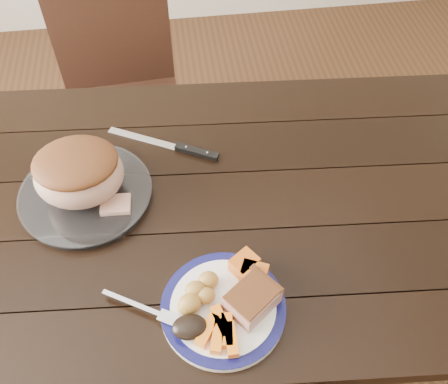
{
  "coord_description": "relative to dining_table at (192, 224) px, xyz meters",
  "views": [
    {
      "loc": [
        -0.02,
        -0.75,
        1.72
      ],
      "look_at": [
        0.08,
        -0.02,
        0.8
      ],
      "focal_mm": 40.0,
      "sensor_mm": 36.0,
      "label": 1
    }
  ],
  "objects": [
    {
      "name": "ground",
      "position": [
        0.0,
        0.0,
        -0.66
      ],
      "size": [
        4.0,
        4.0,
        0.0
      ],
      "primitive_type": "plane",
      "color": "#472B16",
      "rests_on": "ground"
    },
    {
      "name": "dining_table",
      "position": [
        0.0,
        0.0,
        0.0
      ],
      "size": [
        1.66,
        1.02,
        0.75
      ],
      "rotation": [
        0.0,
        0.0,
        -0.08
      ],
      "color": "black",
      "rests_on": "ground"
    },
    {
      "name": "chair_far",
      "position": [
        -0.2,
        0.74,
        -0.13
      ],
      "size": [
        0.45,
        0.46,
        0.93
      ],
      "rotation": [
        0.0,
        0.0,
        3.21
      ],
      "color": "black",
      "rests_on": "ground"
    },
    {
      "name": "dinner_plate",
      "position": [
        0.04,
        -0.29,
        0.1
      ],
      "size": [
        0.26,
        0.26,
        0.02
      ],
      "primitive_type": "cylinder",
      "color": "white",
      "rests_on": "dining_table"
    },
    {
      "name": "plate_rim",
      "position": [
        0.04,
        -0.29,
        0.11
      ],
      "size": [
        0.26,
        0.26,
        0.02
      ],
      "primitive_type": "torus",
      "color": "#0E0E46",
      "rests_on": "dinner_plate"
    },
    {
      "name": "serving_platter",
      "position": [
        -0.25,
        0.05,
        0.1
      ],
      "size": [
        0.32,
        0.32,
        0.02
      ],
      "primitive_type": "cylinder",
      "color": "white",
      "rests_on": "dining_table"
    },
    {
      "name": "pork_slice",
      "position": [
        0.1,
        -0.3,
        0.13
      ],
      "size": [
        0.13,
        0.12,
        0.04
      ],
      "primitive_type": "cube",
      "rotation": [
        0.0,
        0.0,
        0.65
      ],
      "color": "tan",
      "rests_on": "dinner_plate"
    },
    {
      "name": "roasted_potatoes",
      "position": [
        -0.01,
        -0.27,
        0.13
      ],
      "size": [
        0.09,
        0.09,
        0.04
      ],
      "color": "gold",
      "rests_on": "dinner_plate"
    },
    {
      "name": "carrot_batons",
      "position": [
        0.03,
        -0.35,
        0.12
      ],
      "size": [
        0.08,
        0.11,
        0.02
      ],
      "color": "orange",
      "rests_on": "dinner_plate"
    },
    {
      "name": "pumpkin_wedges",
      "position": [
        0.11,
        -0.23,
        0.13
      ],
      "size": [
        0.09,
        0.09,
        0.04
      ],
      "color": "orange",
      "rests_on": "dinner_plate"
    },
    {
      "name": "dark_mushroom",
      "position": [
        -0.03,
        -0.34,
        0.13
      ],
      "size": [
        0.07,
        0.05,
        0.03
      ],
      "primitive_type": "ellipsoid",
      "color": "black",
      "rests_on": "dinner_plate"
    },
    {
      "name": "fork",
      "position": [
        -0.12,
        -0.28,
        0.11
      ],
      "size": [
        0.16,
        0.11,
        0.0
      ],
      "rotation": [
        0.0,
        0.0,
        -0.53
      ],
      "color": "silver",
      "rests_on": "dinner_plate"
    },
    {
      "name": "roast_joint",
      "position": [
        -0.25,
        0.05,
        0.18
      ],
      "size": [
        0.21,
        0.18,
        0.14
      ],
      "primitive_type": "ellipsoid",
      "color": "tan",
      "rests_on": "serving_platter"
    },
    {
      "name": "cut_slice",
      "position": [
        -0.18,
        -0.0,
        0.12
      ],
      "size": [
        0.07,
        0.06,
        0.02
      ],
      "primitive_type": "cube",
      "rotation": [
        0.0,
        0.0,
        -0.06
      ],
      "color": "tan",
      "rests_on": "serving_platter"
    },
    {
      "name": "carving_knife",
      "position": [
        -0.0,
        0.18,
        0.1
      ],
      "size": [
        0.29,
        0.17,
        0.01
      ],
      "rotation": [
        0.0,
        0.0,
        -0.49
      ],
      "color": "silver",
      "rests_on": "dining_table"
    }
  ]
}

